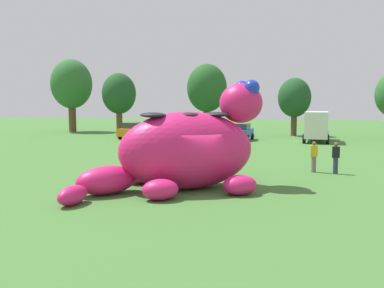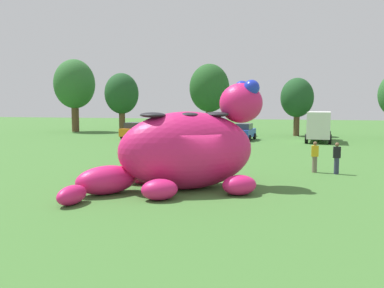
# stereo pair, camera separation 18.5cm
# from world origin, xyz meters

# --- Properties ---
(ground_plane) EXTENTS (160.00, 160.00, 0.00)m
(ground_plane) POSITION_xyz_m (0.00, 0.00, 0.00)
(ground_plane) COLOR #427533
(giant_inflatable_creature) EXTENTS (7.95, 8.01, 4.85)m
(giant_inflatable_creature) POSITION_xyz_m (-0.39, 0.24, 1.77)
(giant_inflatable_creature) COLOR #E01E6B
(giant_inflatable_creature) RESTS_ON ground
(car_orange) EXTENTS (2.25, 4.25, 1.72)m
(car_orange) POSITION_xyz_m (-12.17, 24.70, 0.86)
(car_orange) COLOR orange
(car_orange) RESTS_ON ground
(car_green) EXTENTS (2.12, 4.19, 1.72)m
(car_green) POSITION_xyz_m (-8.24, 25.21, 0.86)
(car_green) COLOR #1E7238
(car_green) RESTS_ON ground
(car_silver) EXTENTS (1.96, 4.11, 1.72)m
(car_silver) POSITION_xyz_m (-4.09, 23.79, 0.86)
(car_silver) COLOR #B7BABF
(car_silver) RESTS_ON ground
(car_blue) EXTENTS (2.28, 4.26, 1.72)m
(car_blue) POSITION_xyz_m (-0.53, 25.17, 0.86)
(car_blue) COLOR #2347B7
(car_blue) RESTS_ON ground
(box_truck) EXTENTS (2.81, 6.55, 2.95)m
(box_truck) POSITION_xyz_m (6.82, 25.29, 1.60)
(box_truck) COLOR #333842
(box_truck) RESTS_ON ground
(tree_far_left) EXTENTS (5.34, 5.34, 9.48)m
(tree_far_left) POSITION_xyz_m (-23.65, 32.93, 6.20)
(tree_far_left) COLOR brown
(tree_far_left) RESTS_ON ground
(tree_left) EXTENTS (4.23, 4.23, 7.50)m
(tree_left) POSITION_xyz_m (-16.57, 31.77, 4.91)
(tree_left) COLOR brown
(tree_left) RESTS_ON ground
(tree_mid_left) EXTENTS (4.73, 4.73, 8.39)m
(tree_mid_left) POSITION_xyz_m (-5.36, 31.57, 5.49)
(tree_mid_left) COLOR brown
(tree_mid_left) RESTS_ON ground
(tree_centre_left) EXTENTS (3.75, 3.75, 6.66)m
(tree_centre_left) POSITION_xyz_m (4.76, 32.23, 4.36)
(tree_centre_left) COLOR brown
(tree_centre_left) RESTS_ON ground
(spectator_mid_field) EXTENTS (0.38, 0.26, 1.71)m
(spectator_mid_field) POSITION_xyz_m (5.40, 6.15, 0.85)
(spectator_mid_field) COLOR #726656
(spectator_mid_field) RESTS_ON ground
(spectator_wandering) EXTENTS (0.38, 0.26, 1.71)m
(spectator_wandering) POSITION_xyz_m (6.52, 5.82, 0.85)
(spectator_wandering) COLOR #2D334C
(spectator_wandering) RESTS_ON ground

